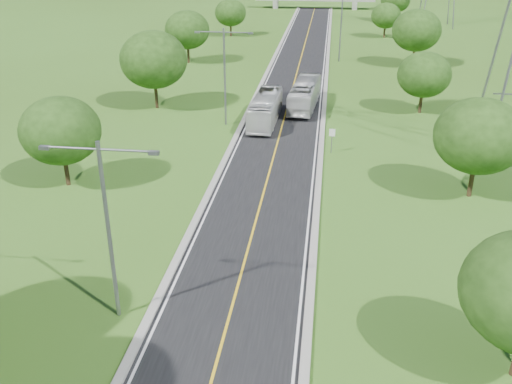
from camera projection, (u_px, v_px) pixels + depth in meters
The scene contains 19 objects.
ground at pixel (292, 90), 73.41m from camera, with size 260.00×260.00×0.00m, color #375A19.
road at pixel (295, 78), 78.79m from camera, with size 8.00×150.00×0.06m, color black.
curb_left at pixel (265, 77), 79.25m from camera, with size 0.50×150.00×0.22m, color gray.
curb_right at pixel (326, 79), 78.26m from camera, with size 0.50×150.00×0.22m, color gray.
speed_limit_sign at pixel (332, 137), 52.35m from camera, with size 0.55×0.09×2.40m.
streetlight_near_left at pixel (107, 218), 28.48m from camera, with size 5.90×0.25×10.00m.
streetlight_mid_left at pixel (225, 69), 58.12m from camera, with size 5.90×0.25×10.00m.
streetlight_far_right at pixel (341, 22), 86.36m from camera, with size 5.90×0.25×10.00m.
tree_lb at pixel (60, 131), 44.57m from camera, with size 6.30×6.30×7.33m.
tree_lc at pixel (154, 60), 63.81m from camera, with size 7.56×7.56×8.79m.
tree_ld at pixel (187, 30), 85.87m from camera, with size 6.72×6.72×7.82m.
tree_le at pixel (230, 13), 107.40m from camera, with size 5.88×5.88×6.84m.
tree_rb at pixel (479, 136), 42.50m from camera, with size 6.72×6.72×7.82m.
tree_rc at pixel (424, 75), 62.64m from camera, with size 5.88×5.88×6.84m.
tree_rd at pixel (417, 30), 83.57m from camera, with size 7.14×7.14×8.30m.
tree_re at pixel (386, 16), 105.94m from camera, with size 5.46×5.46×6.35m.
tree_rf at pixel (396, 0), 123.24m from camera, with size 6.30×6.30×7.33m.
bus_outbound at pixel (305, 95), 65.46m from camera, with size 2.57×10.99×3.06m, color beige.
bus_inbound at pixel (265, 109), 60.52m from camera, with size 2.49×10.66×2.97m, color silver.
Camera 1 is at (4.65, -12.08, 19.18)m, focal length 40.00 mm.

